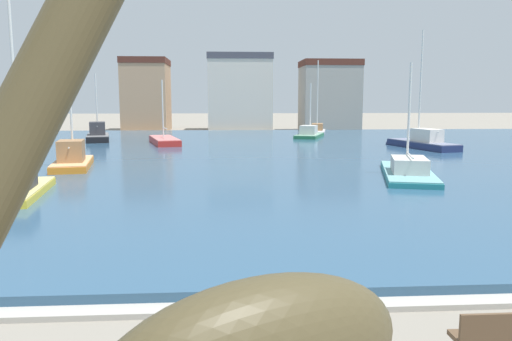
{
  "coord_description": "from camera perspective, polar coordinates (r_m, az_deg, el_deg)",
  "views": [
    {
      "loc": [
        -1.64,
        -0.01,
        4.15
      ],
      "look_at": [
        -0.73,
        13.55,
        2.2
      ],
      "focal_mm": 34.93,
      "sensor_mm": 36.0,
      "label": 1
    }
  ],
  "objects": [
    {
      "name": "sailboat_grey",
      "position": [
        57.23,
        7.0,
        4.42
      ],
      "size": [
        3.22,
        7.35,
        8.47
      ],
      "color": "#939399",
      "rests_on": "ground"
    },
    {
      "name": "sailboat_orange",
      "position": [
        30.24,
        -20.19,
        0.93
      ],
      "size": [
        2.84,
        6.38,
        6.57
      ],
      "color": "orange",
      "rests_on": "ground"
    },
    {
      "name": "sailboat_black",
      "position": [
        49.12,
        -17.64,
        3.71
      ],
      "size": [
        3.32,
        7.04,
        6.53
      ],
      "color": "black",
      "rests_on": "ground"
    },
    {
      "name": "townhouse_wide_warehouse",
      "position": [
        68.66,
        -12.41,
        8.47
      ],
      "size": [
        5.88,
        7.45,
        9.48
      ],
      "color": "tan",
      "rests_on": "ground"
    },
    {
      "name": "park_bench",
      "position": [
        9.1,
        27.17,
        -16.48
      ],
      "size": [
        1.8,
        0.44,
        0.92
      ],
      "color": "brown",
      "rests_on": "ground"
    },
    {
      "name": "sailboat_red",
      "position": [
        44.77,
        -10.57,
        3.26
      ],
      "size": [
        3.68,
        8.06,
        5.83
      ],
      "color": "red",
      "rests_on": "ground"
    },
    {
      "name": "sailboat_yellow",
      "position": [
        22.36,
        -25.33,
        -1.84
      ],
      "size": [
        2.56,
        6.41,
        8.96
      ],
      "color": "gold",
      "rests_on": "ground"
    },
    {
      "name": "harbor_water",
      "position": [
        36.41,
        -1.24,
        1.87
      ],
      "size": [
        78.27,
        53.19,
        0.33
      ],
      "primitive_type": "cube",
      "color": "#2D5170",
      "rests_on": "ground"
    },
    {
      "name": "quay_edge_coping",
      "position": [
        10.3,
        5.84,
        -15.27
      ],
      "size": [
        78.27,
        0.5,
        0.12
      ],
      "primitive_type": "cube",
      "color": "#ADA89E",
      "rests_on": "ground"
    },
    {
      "name": "sailboat_green",
      "position": [
        51.19,
        6.19,
        4.02
      ],
      "size": [
        4.1,
        6.7,
        5.76
      ],
      "color": "#236B42",
      "rests_on": "ground"
    },
    {
      "name": "sailboat_teal",
      "position": [
        26.65,
        16.87,
        -0.2
      ],
      "size": [
        4.44,
        9.08,
        5.97
      ],
      "color": "teal",
      "rests_on": "ground"
    },
    {
      "name": "townhouse_end_terrace",
      "position": [
        67.43,
        -1.91,
        8.9
      ],
      "size": [
        8.43,
        7.57,
        10.04
      ],
      "color": "beige",
      "rests_on": "ground"
    },
    {
      "name": "sailboat_navy",
      "position": [
        41.79,
        18.07,
        2.93
      ],
      "size": [
        3.69,
        8.33,
        9.47
      ],
      "color": "navy",
      "rests_on": "ground"
    },
    {
      "name": "townhouse_corner_house",
      "position": [
        66.74,
        8.39,
        8.45
      ],
      "size": [
        7.44,
        6.32,
        9.16
      ],
      "color": "gray",
      "rests_on": "ground"
    }
  ]
}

